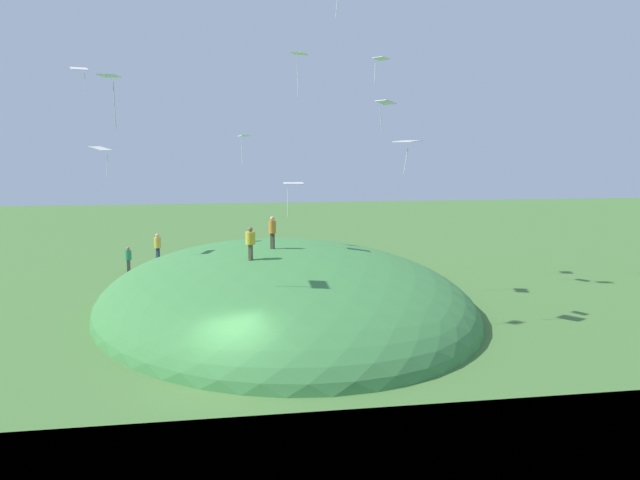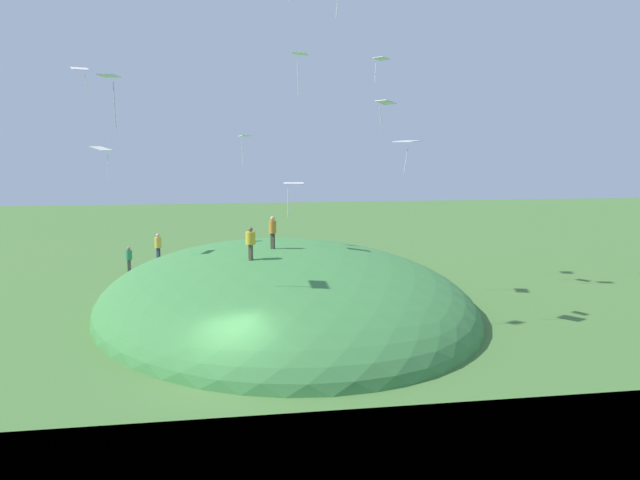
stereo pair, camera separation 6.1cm
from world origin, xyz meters
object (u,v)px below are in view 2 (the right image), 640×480
(kite_12, at_px, (80,70))
(kite_13, at_px, (245,139))
(person_near_shore, at_px, (129,256))
(kite_2, at_px, (407,142))
(person_on_hilltop, at_px, (158,244))
(person_walking_path, at_px, (251,240))
(kite_4, at_px, (381,60))
(kite_14, at_px, (300,56))
(kite_11, at_px, (110,79))
(person_with_child, at_px, (273,228))
(kite_9, at_px, (102,150))
(kite_3, at_px, (293,185))
(kite_1, at_px, (385,104))

(kite_12, relative_size, kite_13, 0.82)
(person_near_shore, distance_m, kite_2, 22.57)
(kite_2, bearing_deg, person_on_hilltop, 42.40)
(person_walking_path, xyz_separation_m, kite_2, (-1.92, -6.97, 4.53))
(person_on_hilltop, relative_size, kite_13, 1.03)
(kite_4, distance_m, kite_14, 5.50)
(person_walking_path, xyz_separation_m, person_near_shore, (14.13, 7.10, -2.78))
(kite_11, bearing_deg, kite_2, -80.65)
(person_near_shore, relative_size, kite_2, 1.12)
(person_with_child, height_order, kite_9, kite_9)
(person_with_child, distance_m, person_walking_path, 2.92)
(kite_12, xyz_separation_m, kite_14, (-2.19, -11.55, 0.72))
(kite_12, distance_m, kite_14, 11.78)
(kite_3, bearing_deg, kite_13, 43.74)
(kite_4, height_order, kite_9, kite_4)
(kite_1, bearing_deg, kite_4, -13.30)
(kite_12, bearing_deg, kite_9, -155.49)
(kite_1, bearing_deg, kite_12, 61.33)
(person_walking_path, relative_size, kite_14, 0.69)
(kite_2, xyz_separation_m, kite_11, (-2.07, 12.57, 2.37))
(person_on_hilltop, xyz_separation_m, kite_4, (-4.08, -13.08, 10.93))
(person_near_shore, height_order, kite_4, kite_4)
(person_near_shore, distance_m, kite_11, 20.60)
(kite_1, bearing_deg, kite_9, 69.15)
(kite_2, relative_size, kite_9, 0.94)
(person_on_hilltop, distance_m, kite_4, 17.53)
(kite_11, relative_size, kite_12, 1.50)
(kite_11, height_order, kite_12, kite_12)
(person_with_child, height_order, kite_12, kite_12)
(kite_11, bearing_deg, person_walking_path, -54.51)
(person_near_shore, bearing_deg, kite_13, 129.59)
(kite_12, bearing_deg, person_near_shore, -11.09)
(kite_4, bearing_deg, person_with_child, 123.49)
(kite_13, bearing_deg, kite_14, -115.56)
(kite_13, height_order, kite_14, kite_14)
(person_near_shore, distance_m, kite_1, 22.06)
(person_with_child, relative_size, person_near_shore, 1.00)
(kite_3, bearing_deg, person_with_child, 133.75)
(person_on_hilltop, relative_size, kite_3, 0.95)
(person_near_shore, xyz_separation_m, kite_4, (-7.04, -15.19, 12.11))
(kite_4, height_order, kite_14, kite_4)
(kite_4, relative_size, kite_14, 0.62)
(person_with_child, relative_size, person_walking_path, 1.07)
(kite_1, bearing_deg, kite_14, 28.16)
(kite_3, bearing_deg, kite_11, 133.70)
(person_on_hilltop, bearing_deg, kite_1, -2.45)
(kite_3, height_order, kite_14, kite_14)
(person_with_child, relative_size, kite_9, 1.06)
(kite_1, height_order, kite_9, kite_1)
(kite_4, bearing_deg, kite_1, 166.70)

